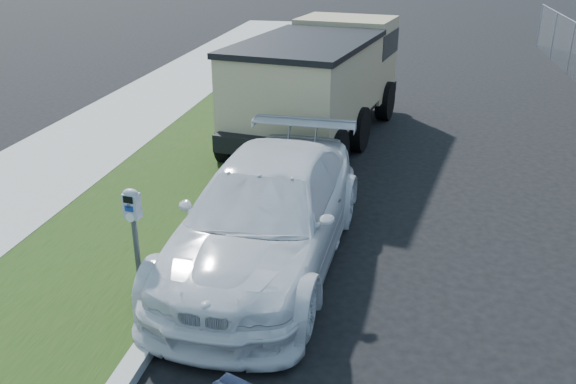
# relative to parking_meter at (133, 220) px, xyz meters

# --- Properties ---
(ground) EXTENTS (120.00, 120.00, 0.00)m
(ground) POSITION_rel_parking_meter_xyz_m (3.06, 0.91, -1.28)
(ground) COLOR black
(ground) RESTS_ON ground
(streetside) EXTENTS (6.12, 50.00, 0.15)m
(streetside) POSITION_rel_parking_meter_xyz_m (-2.51, 2.91, -1.21)
(streetside) COLOR gray
(streetside) RESTS_ON ground
(parking_meter) EXTENTS (0.23, 0.17, 1.56)m
(parking_meter) POSITION_rel_parking_meter_xyz_m (0.00, 0.00, 0.00)
(parking_meter) COLOR #3F4247
(parking_meter) RESTS_ON ground
(white_wagon) EXTENTS (2.54, 5.65, 1.61)m
(white_wagon) POSITION_rel_parking_meter_xyz_m (1.41, 1.47, -0.47)
(white_wagon) COLOR silver
(white_wagon) RESTS_ON ground
(dump_truck) EXTENTS (3.65, 7.03, 2.63)m
(dump_truck) POSITION_rel_parking_meter_xyz_m (1.32, 8.04, 0.20)
(dump_truck) COLOR black
(dump_truck) RESTS_ON ground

